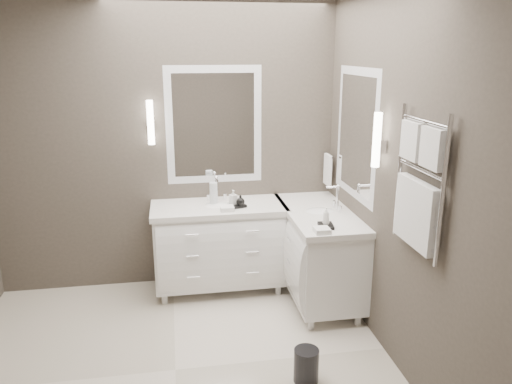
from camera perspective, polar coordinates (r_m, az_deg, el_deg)
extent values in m
cube|color=silver|center=(3.88, -9.19, -19.48)|extent=(3.20, 3.00, 0.01)
cube|color=#453E37|center=(4.76, -10.20, 5.01)|extent=(3.20, 0.01, 2.70)
cube|color=#453E37|center=(1.89, -10.31, -12.23)|extent=(3.20, 0.01, 2.70)
cube|color=#453E37|center=(3.64, 15.89, 1.30)|extent=(0.01, 3.00, 2.70)
cube|color=white|center=(4.76, -4.22, -6.08)|extent=(1.20, 0.55, 0.70)
cube|color=silver|center=(4.64, -4.32, -1.78)|extent=(1.24, 0.59, 0.05)
ellipsoid|color=white|center=(4.64, -4.31, -1.96)|extent=(0.36, 0.28, 0.12)
cylinder|color=white|center=(4.75, -4.54, 0.35)|extent=(0.02, 0.02, 0.22)
cube|color=white|center=(4.63, 7.11, -6.85)|extent=(0.55, 1.20, 0.70)
cube|color=silver|center=(4.49, 7.27, -2.44)|extent=(0.59, 1.24, 0.05)
ellipsoid|color=white|center=(4.50, 7.27, -2.62)|extent=(0.36, 0.28, 0.12)
cylinder|color=white|center=(4.50, 9.28, -0.69)|extent=(0.02, 0.02, 0.22)
cube|color=white|center=(4.73, -4.81, 7.59)|extent=(0.90, 0.02, 1.10)
cube|color=white|center=(4.73, -4.81, 7.59)|extent=(0.77, 0.02, 0.96)
cube|color=white|center=(4.32, 11.36, 6.53)|extent=(0.02, 0.90, 1.10)
cube|color=white|center=(4.32, 11.36, 6.53)|extent=(0.02, 0.90, 0.96)
cube|color=white|center=(4.65, -11.93, 7.17)|extent=(0.05, 0.05, 0.10)
cylinder|color=white|center=(4.64, -11.97, 7.78)|extent=(0.06, 0.06, 0.40)
cube|color=white|center=(3.76, 13.59, 5.04)|extent=(0.05, 0.05, 0.10)
cylinder|color=white|center=(3.75, 13.64, 5.79)|extent=(0.06, 0.06, 0.40)
cylinder|color=white|center=(4.87, 8.37, 4.14)|extent=(0.02, 0.22, 0.02)
cube|color=white|center=(4.90, 8.19, 2.54)|extent=(0.03, 0.17, 0.30)
cylinder|color=white|center=(3.02, 20.58, -0.12)|extent=(0.03, 0.03, 0.90)
cylinder|color=white|center=(3.49, 16.14, 2.34)|extent=(0.03, 0.03, 0.90)
cube|color=white|center=(3.09, 19.59, 4.71)|extent=(0.06, 0.22, 0.24)
cube|color=white|center=(3.31, 17.43, 5.61)|extent=(0.06, 0.22, 0.24)
cube|color=white|center=(3.31, 17.81, -2.33)|extent=(0.06, 0.46, 0.42)
cylinder|color=black|center=(3.68, 5.76, -19.11)|extent=(0.20, 0.20, 0.24)
cube|color=black|center=(4.56, -2.21, -1.57)|extent=(0.18, 0.16, 0.02)
cube|color=black|center=(4.08, 7.98, -3.83)|extent=(0.13, 0.17, 0.02)
cylinder|color=silver|center=(4.61, -4.87, -0.21)|extent=(0.09, 0.09, 0.21)
imported|color=white|center=(4.55, -2.63, -0.58)|extent=(0.08, 0.08, 0.13)
imported|color=black|center=(4.52, -1.79, -0.93)|extent=(0.08, 0.08, 0.10)
imported|color=white|center=(4.06, 8.03, -2.72)|extent=(0.07, 0.07, 0.14)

